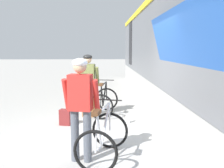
# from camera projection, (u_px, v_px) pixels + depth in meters

# --- Properties ---
(ground_plane) EXTENTS (80.00, 80.00, 0.00)m
(ground_plane) POSITION_uv_depth(u_px,v_px,m) (102.00, 131.00, 5.64)
(ground_plane) COLOR #A09E99
(train_car) EXTENTS (3.25, 19.74, 3.88)m
(train_car) POSITION_uv_depth(u_px,v_px,m) (222.00, 47.00, 6.00)
(train_car) COLOR slate
(train_car) RESTS_ON ground
(cyclist_near_in_red) EXTENTS (0.65, 0.39, 1.76)m
(cyclist_near_in_red) POSITION_uv_depth(u_px,v_px,m) (81.00, 101.00, 4.01)
(cyclist_near_in_red) COLOR #4C515B
(cyclist_near_in_red) RESTS_ON ground
(cyclist_far_in_olive) EXTENTS (0.64, 0.37, 1.76)m
(cyclist_far_in_olive) POSITION_uv_depth(u_px,v_px,m) (88.00, 80.00, 6.71)
(cyclist_far_in_olive) COLOR #935B2D
(cyclist_far_in_olive) RESTS_ON ground
(bicycle_near_silver) EXTENTS (0.95, 1.21, 0.99)m
(bicycle_near_silver) POSITION_uv_depth(u_px,v_px,m) (103.00, 138.00, 4.14)
(bicycle_near_silver) COLOR black
(bicycle_near_silver) RESTS_ON ground
(bicycle_far_black) EXTENTS (0.89, 1.18, 0.99)m
(bicycle_far_black) POSITION_uv_depth(u_px,v_px,m) (104.00, 101.00, 7.03)
(bicycle_far_black) COLOR black
(bicycle_far_black) RESTS_ON ground
(backpack_on_platform) EXTENTS (0.32, 0.24, 0.40)m
(backpack_on_platform) POSITION_uv_depth(u_px,v_px,m) (65.00, 117.00, 6.09)
(backpack_on_platform) COLOR maroon
(backpack_on_platform) RESTS_ON ground
(water_bottle_near_the_bikes) EXTENTS (0.07, 0.07, 0.23)m
(water_bottle_near_the_bikes) POSITION_uv_depth(u_px,v_px,m) (129.00, 118.00, 6.28)
(water_bottle_near_the_bikes) COLOR silver
(water_bottle_near_the_bikes) RESTS_ON ground
(water_bottle_by_the_backpack) EXTENTS (0.07, 0.07, 0.22)m
(water_bottle_by_the_backpack) POSITION_uv_depth(u_px,v_px,m) (72.00, 120.00, 6.16)
(water_bottle_by_the_backpack) COLOR #338CCC
(water_bottle_by_the_backpack) RESTS_ON ground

